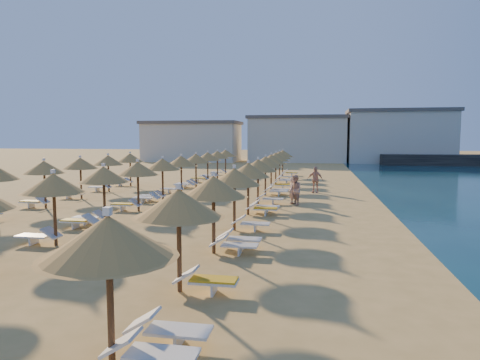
% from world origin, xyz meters
% --- Properties ---
extents(ground, '(220.00, 220.00, 0.00)m').
position_xyz_m(ground, '(0.00, 0.00, 0.00)').
color(ground, tan).
rests_on(ground, ground).
extents(hotel_blocks, '(48.04, 10.04, 8.10)m').
position_xyz_m(hotel_blocks, '(3.57, 46.86, 3.70)').
color(hotel_blocks, beige).
rests_on(hotel_blocks, ground).
extents(parasol_row_east, '(2.36, 39.19, 2.79)m').
position_xyz_m(parasol_row_east, '(2.68, 3.06, 2.23)').
color(parasol_row_east, brown).
rests_on(parasol_row_east, ground).
extents(parasol_row_west, '(2.36, 39.19, 2.79)m').
position_xyz_m(parasol_row_west, '(-3.24, 3.06, 2.23)').
color(parasol_row_west, brown).
rests_on(parasol_row_west, ground).
extents(parasol_row_inland, '(2.36, 20.77, 2.79)m').
position_xyz_m(parasol_row_inland, '(-8.73, 1.22, 2.23)').
color(parasol_row_inland, brown).
rests_on(parasol_row_inland, ground).
extents(loungers, '(14.43, 38.31, 0.66)m').
position_xyz_m(loungers, '(-1.64, 2.74, 0.34)').
color(loungers, white).
rests_on(loungers, ground).
extents(beachgoer_b, '(0.99, 1.07, 1.76)m').
position_xyz_m(beachgoer_b, '(4.87, 2.95, 0.88)').
color(beachgoer_b, tan).
rests_on(beachgoer_b, ground).
extents(beachgoer_c, '(1.19, 0.74, 1.89)m').
position_xyz_m(beachgoer_c, '(5.99, 8.75, 0.95)').
color(beachgoer_c, tan).
rests_on(beachgoer_c, ground).
extents(beachgoer_a, '(0.54, 0.66, 1.54)m').
position_xyz_m(beachgoer_a, '(4.64, 3.47, 0.77)').
color(beachgoer_a, tan).
rests_on(beachgoer_a, ground).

